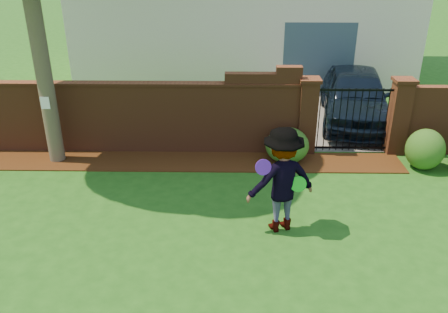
{
  "coord_description": "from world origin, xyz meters",
  "views": [
    {
      "loc": [
        0.56,
        -6.52,
        4.7
      ],
      "look_at": [
        0.43,
        1.4,
        1.05
      ],
      "focal_mm": 36.83,
      "sensor_mm": 36.0,
      "label": 1
    }
  ],
  "objects_px": {
    "frisbee_purple": "(263,167)",
    "car": "(356,98)",
    "frisbee_green": "(298,184)",
    "man": "(282,181)"
  },
  "relations": [
    {
      "from": "frisbee_purple",
      "to": "car",
      "type": "bearing_deg",
      "value": 62.0
    },
    {
      "from": "frisbee_green",
      "to": "car",
      "type": "bearing_deg",
      "value": 66.94
    },
    {
      "from": "car",
      "to": "frisbee_green",
      "type": "relative_size",
      "value": 15.82
    },
    {
      "from": "car",
      "to": "man",
      "type": "distance_m",
      "value": 6.03
    },
    {
      "from": "car",
      "to": "frisbee_green",
      "type": "bearing_deg",
      "value": -103.77
    },
    {
      "from": "car",
      "to": "frisbee_purple",
      "type": "height_order",
      "value": "car"
    },
    {
      "from": "man",
      "to": "frisbee_purple",
      "type": "relative_size",
      "value": 7.0
    },
    {
      "from": "car",
      "to": "man",
      "type": "xyz_separation_m",
      "value": [
        -2.62,
        -5.43,
        0.2
      ]
    },
    {
      "from": "frisbee_purple",
      "to": "frisbee_green",
      "type": "relative_size",
      "value": 0.97
    },
    {
      "from": "car",
      "to": "frisbee_purple",
      "type": "xyz_separation_m",
      "value": [
        -2.97,
        -5.59,
        0.55
      ]
    }
  ]
}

